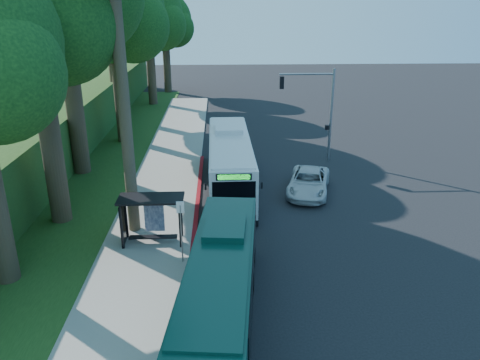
{
  "coord_description": "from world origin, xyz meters",
  "views": [
    {
      "loc": [
        -3.58,
        -24.18,
        11.47
      ],
      "look_at": [
        -2.45,
        1.0,
        1.87
      ],
      "focal_mm": 35.0,
      "sensor_mm": 36.0,
      "label": 1
    }
  ],
  "objects_px": {
    "teal_bus": "(222,284)",
    "pickup": "(309,182)",
    "white_bus": "(230,161)",
    "bus_shelter": "(147,210)"
  },
  "relations": [
    {
      "from": "bus_shelter",
      "to": "pickup",
      "type": "height_order",
      "value": "bus_shelter"
    },
    {
      "from": "teal_bus",
      "to": "pickup",
      "type": "height_order",
      "value": "teal_bus"
    },
    {
      "from": "bus_shelter",
      "to": "teal_bus",
      "type": "relative_size",
      "value": 0.29
    },
    {
      "from": "bus_shelter",
      "to": "white_bus",
      "type": "height_order",
      "value": "white_bus"
    },
    {
      "from": "bus_shelter",
      "to": "white_bus",
      "type": "relative_size",
      "value": 0.26
    },
    {
      "from": "teal_bus",
      "to": "white_bus",
      "type": "bearing_deg",
      "value": 93.04
    },
    {
      "from": "bus_shelter",
      "to": "white_bus",
      "type": "distance_m",
      "value": 8.71
    },
    {
      "from": "teal_bus",
      "to": "pickup",
      "type": "xyz_separation_m",
      "value": [
        5.65,
        12.61,
        -0.85
      ]
    },
    {
      "from": "white_bus",
      "to": "pickup",
      "type": "bearing_deg",
      "value": -15.17
    },
    {
      "from": "bus_shelter",
      "to": "teal_bus",
      "type": "height_order",
      "value": "teal_bus"
    }
  ]
}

